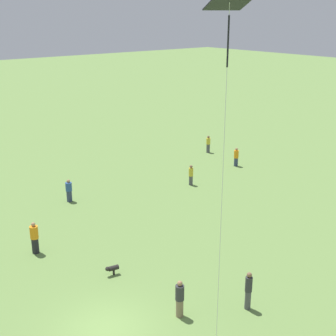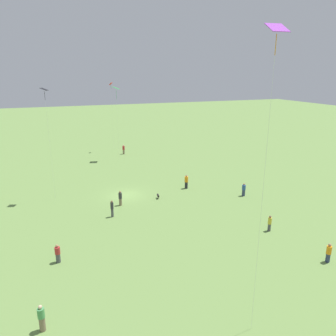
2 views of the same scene
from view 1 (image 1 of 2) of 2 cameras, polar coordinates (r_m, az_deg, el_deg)
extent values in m
plane|color=#6B8E47|center=(21.70, -7.55, -18.87)|extent=(240.00, 240.00, 0.00)
cylinder|color=#4C4C51|center=(37.19, 2.80, -1.52)|extent=(0.30, 0.30, 0.75)
cylinder|color=gold|center=(36.96, 2.82, -0.49)|extent=(0.36, 0.36, 0.66)
sphere|color=brown|center=(36.81, 2.83, 0.17)|extent=(0.24, 0.24, 0.24)
cylinder|color=#4C4C51|center=(22.77, 9.70, -15.56)|extent=(0.30, 0.30, 0.93)
cylinder|color=#333338|center=(22.31, 9.82, -13.79)|extent=(0.35, 0.35, 0.74)
sphere|color=brown|center=(22.06, 9.89, -12.72)|extent=(0.24, 0.24, 0.24)
cylinder|color=#333D5B|center=(42.11, 8.28, 0.74)|extent=(0.38, 0.38, 0.75)
cylinder|color=orange|center=(41.90, 8.33, 1.68)|extent=(0.45, 0.45, 0.69)
sphere|color=#A87A56|center=(41.77, 8.36, 2.29)|extent=(0.24, 0.24, 0.24)
cylinder|color=#4C4C51|center=(45.86, 4.91, 2.41)|extent=(0.44, 0.44, 0.85)
cylinder|color=gold|center=(45.66, 4.94, 3.28)|extent=(0.52, 0.52, 0.60)
sphere|color=brown|center=(45.55, 4.95, 3.79)|extent=(0.24, 0.24, 0.24)
cylinder|color=#232328|center=(28.05, -15.87, -9.08)|extent=(0.43, 0.43, 0.92)
cylinder|color=orange|center=(27.68, -16.02, -7.55)|extent=(0.50, 0.50, 0.74)
sphere|color=#A87A56|center=(27.48, -16.11, -6.63)|extent=(0.24, 0.24, 0.24)
cylinder|color=#847056|center=(22.02, 1.43, -16.67)|extent=(0.36, 0.36, 0.87)
cylinder|color=#333338|center=(21.57, 1.44, -14.96)|extent=(0.42, 0.42, 0.72)
sphere|color=#A87A56|center=(21.31, 1.45, -13.88)|extent=(0.24, 0.24, 0.24)
cylinder|color=#333D5B|center=(34.72, -11.94, -3.35)|extent=(0.50, 0.50, 0.82)
cylinder|color=#2D5193|center=(34.47, -12.02, -2.24)|extent=(0.59, 0.59, 0.62)
sphere|color=#A87A56|center=(34.32, -12.06, -1.58)|extent=(0.24, 0.24, 0.24)
cube|color=black|center=(9.40, 7.53, 19.45)|extent=(1.02, 1.00, 0.31)
cylinder|color=black|center=(9.42, 7.34, 15.03)|extent=(0.04, 0.04, 0.97)
cylinder|color=silver|center=(11.42, 6.08, -16.15)|extent=(0.01, 0.01, 13.31)
cylinder|color=black|center=(25.14, -6.65, -12.01)|extent=(0.57, 0.35, 0.26)
sphere|color=black|center=(25.02, -7.39, -12.11)|extent=(0.23, 0.23, 0.23)
cylinder|color=black|center=(25.28, -6.63, -12.52)|extent=(0.12, 0.12, 0.27)
camera|label=2|loc=(47.73, 45.79, 15.73)|focal=35.00mm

